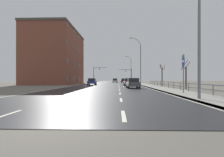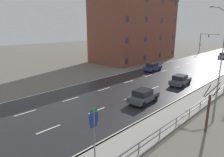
{
  "view_description": "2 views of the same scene",
  "coord_description": "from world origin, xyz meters",
  "px_view_note": "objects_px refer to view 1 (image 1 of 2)",
  "views": [
    {
      "loc": [
        2.1,
        -5.23,
        1.46
      ],
      "look_at": [
        -0.01,
        63.18,
        1.56
      ],
      "focal_mm": 29.68,
      "sensor_mm": 36.0,
      "label": 1
    },
    {
      "loc": [
        16.65,
        5.77,
        8.41
      ],
      "look_at": [
        0.0,
        22.84,
        2.12
      ],
      "focal_mm": 31.81,
      "sensor_mm": 36.0,
      "label": 2
    }
  ],
  "objects_px": {
    "car_near_right": "(124,81)",
    "car_distant": "(92,82)",
    "car_mid_centre": "(133,83)",
    "car_far_right": "(128,82)",
    "traffic_signal_left": "(96,72)",
    "street_lamp_foreground": "(197,19)",
    "car_far_left": "(115,80)",
    "street_lamp_midground": "(140,62)",
    "street_lamp_distant": "(131,70)",
    "traffic_signal_right": "(129,73)",
    "brick_building": "(57,57)",
    "highway_sign": "(183,69)"
  },
  "relations": [
    {
      "from": "car_near_right",
      "to": "car_distant",
      "type": "xyz_separation_m",
      "value": [
        -8.25,
        -25.83,
        0.0
      ]
    },
    {
      "from": "car_mid_centre",
      "to": "car_far_right",
      "type": "height_order",
      "value": "same"
    },
    {
      "from": "traffic_signal_left",
      "to": "car_distant",
      "type": "height_order",
      "value": "traffic_signal_left"
    },
    {
      "from": "street_lamp_foreground",
      "to": "car_far_left",
      "type": "xyz_separation_m",
      "value": [
        -6.39,
        57.26,
        -4.68
      ]
    },
    {
      "from": "car_near_right",
      "to": "car_far_left",
      "type": "relative_size",
      "value": 1.01
    },
    {
      "from": "street_lamp_midground",
      "to": "car_near_right",
      "type": "xyz_separation_m",
      "value": [
        -3.12,
        24.63,
        -4.74
      ]
    },
    {
      "from": "street_lamp_distant",
      "to": "car_distant",
      "type": "relative_size",
      "value": 2.6
    },
    {
      "from": "traffic_signal_right",
      "to": "brick_building",
      "type": "bearing_deg",
      "value": -130.36
    },
    {
      "from": "traffic_signal_right",
      "to": "car_distant",
      "type": "height_order",
      "value": "traffic_signal_right"
    },
    {
      "from": "car_far_left",
      "to": "car_far_right",
      "type": "height_order",
      "value": "same"
    },
    {
      "from": "traffic_signal_right",
      "to": "car_far_right",
      "type": "height_order",
      "value": "traffic_signal_right"
    },
    {
      "from": "brick_building",
      "to": "car_near_right",
      "type": "bearing_deg",
      "value": 41.46
    },
    {
      "from": "car_distant",
      "to": "car_mid_centre",
      "type": "relative_size",
      "value": 0.99
    },
    {
      "from": "highway_sign",
      "to": "car_distant",
      "type": "relative_size",
      "value": 0.92
    },
    {
      "from": "street_lamp_distant",
      "to": "car_mid_centre",
      "type": "distance_m",
      "value": 48.1
    },
    {
      "from": "street_lamp_foreground",
      "to": "car_mid_centre",
      "type": "xyz_separation_m",
      "value": [
        -3.01,
        15.95,
        -4.68
      ]
    },
    {
      "from": "car_mid_centre",
      "to": "brick_building",
      "type": "distance_m",
      "value": 31.24
    },
    {
      "from": "traffic_signal_left",
      "to": "brick_building",
      "type": "relative_size",
      "value": 0.28
    },
    {
      "from": "car_far_right",
      "to": "street_lamp_foreground",
      "type": "bearing_deg",
      "value": -85.63
    },
    {
      "from": "traffic_signal_left",
      "to": "car_far_right",
      "type": "height_order",
      "value": "traffic_signal_left"
    },
    {
      "from": "traffic_signal_left",
      "to": "car_near_right",
      "type": "height_order",
      "value": "traffic_signal_left"
    },
    {
      "from": "car_far_right",
      "to": "traffic_signal_right",
      "type": "bearing_deg",
      "value": 83.53
    },
    {
      "from": "street_lamp_foreground",
      "to": "car_distant",
      "type": "distance_m",
      "value": 33.07
    },
    {
      "from": "car_near_right",
      "to": "highway_sign",
      "type": "bearing_deg",
      "value": -88.11
    },
    {
      "from": "traffic_signal_right",
      "to": "car_mid_centre",
      "type": "distance_m",
      "value": 49.42
    },
    {
      "from": "traffic_signal_left",
      "to": "car_distant",
      "type": "xyz_separation_m",
      "value": [
        2.95,
        -32.94,
        -3.37
      ]
    },
    {
      "from": "traffic_signal_left",
      "to": "car_far_right",
      "type": "xyz_separation_m",
      "value": [
        11.18,
        -38.31,
        -3.37
      ]
    },
    {
      "from": "car_far_left",
      "to": "car_far_right",
      "type": "bearing_deg",
      "value": -85.3
    },
    {
      "from": "traffic_signal_right",
      "to": "car_far_left",
      "type": "xyz_separation_m",
      "value": [
        -5.78,
        -7.97,
        -2.91
      ]
    },
    {
      "from": "highway_sign",
      "to": "traffic_signal_left",
      "type": "height_order",
      "value": "traffic_signal_left"
    },
    {
      "from": "car_mid_centre",
      "to": "highway_sign",
      "type": "bearing_deg",
      "value": -72.14
    },
    {
      "from": "traffic_signal_left",
      "to": "brick_building",
      "type": "distance_m",
      "value": 25.97
    },
    {
      "from": "street_lamp_foreground",
      "to": "street_lamp_midground",
      "type": "relative_size",
      "value": 0.98
    },
    {
      "from": "street_lamp_foreground",
      "to": "highway_sign",
      "type": "xyz_separation_m",
      "value": [
        0.93,
        5.27,
        -3.05
      ]
    },
    {
      "from": "car_distant",
      "to": "brick_building",
      "type": "xyz_separation_m",
      "value": [
        -11.27,
        8.58,
        6.8
      ]
    },
    {
      "from": "street_lamp_midground",
      "to": "car_far_left",
      "type": "distance_m",
      "value": 26.59
    },
    {
      "from": "street_lamp_midground",
      "to": "car_mid_centre",
      "type": "height_order",
      "value": "street_lamp_midground"
    },
    {
      "from": "street_lamp_midground",
      "to": "traffic_signal_right",
      "type": "relative_size",
      "value": 2.04
    },
    {
      "from": "highway_sign",
      "to": "car_far_left",
      "type": "height_order",
      "value": "highway_sign"
    },
    {
      "from": "highway_sign",
      "to": "traffic_signal_right",
      "type": "bearing_deg",
      "value": 91.46
    },
    {
      "from": "street_lamp_distant",
      "to": "car_near_right",
      "type": "bearing_deg",
      "value": -113.44
    },
    {
      "from": "street_lamp_foreground",
      "to": "car_far_right",
      "type": "bearing_deg",
      "value": 97.15
    },
    {
      "from": "street_lamp_foreground",
      "to": "street_lamp_midground",
      "type": "distance_m",
      "value": 31.87
    },
    {
      "from": "street_lamp_distant",
      "to": "traffic_signal_left",
      "type": "relative_size",
      "value": 1.7
    },
    {
      "from": "car_far_right",
      "to": "street_lamp_midground",
      "type": "bearing_deg",
      "value": 61.66
    },
    {
      "from": "car_mid_centre",
      "to": "traffic_signal_right",
      "type": "bearing_deg",
      "value": 84.82
    },
    {
      "from": "car_far_left",
      "to": "car_mid_centre",
      "type": "xyz_separation_m",
      "value": [
        3.37,
        -41.31,
        0.0
      ]
    },
    {
      "from": "traffic_signal_left",
      "to": "car_near_right",
      "type": "xyz_separation_m",
      "value": [
        11.2,
        -7.12,
        -3.37
      ]
    },
    {
      "from": "traffic_signal_right",
      "to": "brick_building",
      "type": "distance_m",
      "value": 34.3
    },
    {
      "from": "street_lamp_midground",
      "to": "car_far_right",
      "type": "xyz_separation_m",
      "value": [
        -3.14,
        -6.56,
        -4.74
      ]
    }
  ]
}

